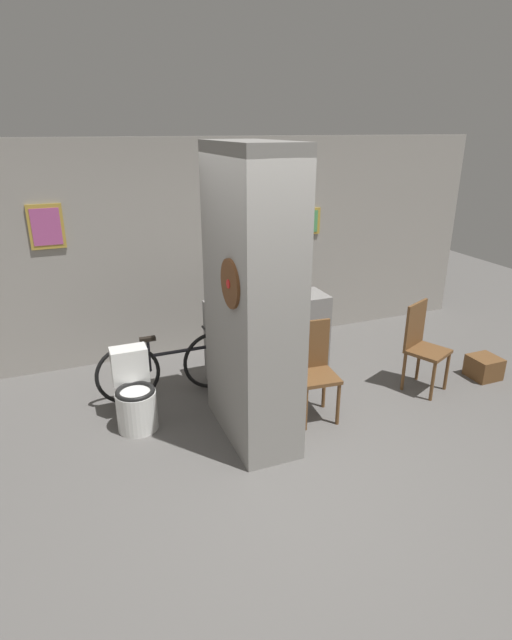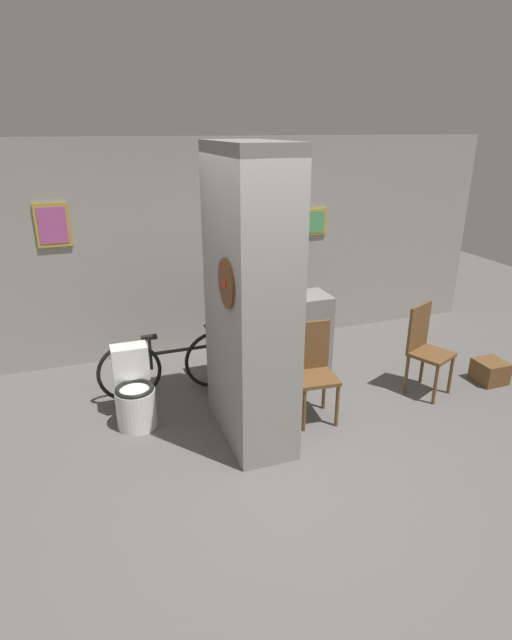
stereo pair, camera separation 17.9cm
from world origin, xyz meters
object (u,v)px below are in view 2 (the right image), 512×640
(chair_near_pillar, at_px, (313,367))
(chair_by_doorway, at_px, (426,346))
(toilet, at_px, (135,394))
(bottle_tall, at_px, (269,291))
(bicycle, at_px, (173,365))

(chair_near_pillar, bearing_deg, chair_by_doorway, 7.63)
(toilet, distance_m, bottle_tall, 1.75)
(chair_near_pillar, bearing_deg, bottle_tall, 103.87)
(chair_near_pillar, relative_size, bicycle, 0.62)
(toilet, distance_m, chair_near_pillar, 1.74)
(toilet, distance_m, bicycle, 0.63)
(toilet, relative_size, chair_near_pillar, 0.76)
(chair_near_pillar, height_order, chair_by_doorway, same)
(toilet, xyz_separation_m, bottle_tall, (1.52, 0.40, 0.75))
(toilet, xyz_separation_m, chair_by_doorway, (3.00, -0.40, 0.22))
(bicycle, bearing_deg, chair_near_pillar, -36.62)
(toilet, bearing_deg, chair_near_pillar, -15.59)
(chair_near_pillar, height_order, bottle_tall, bottle_tall)
(toilet, bearing_deg, bottle_tall, 14.82)
(chair_near_pillar, relative_size, chair_by_doorway, 1.00)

